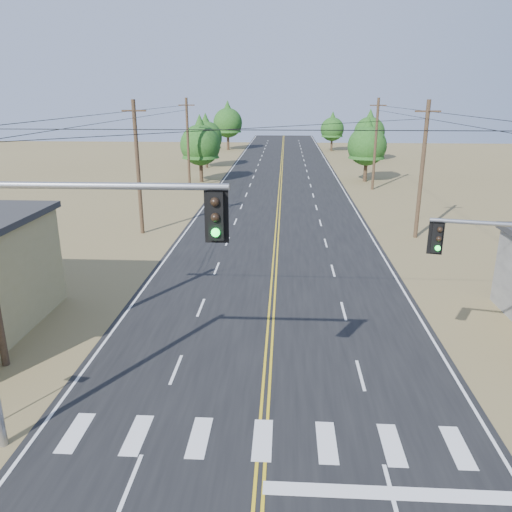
{
  "coord_description": "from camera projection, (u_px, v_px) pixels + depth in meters",
  "views": [
    {
      "loc": [
        0.56,
        -5.07,
        10.33
      ],
      "look_at": [
        -0.67,
        15.93,
        3.5
      ],
      "focal_mm": 35.0,
      "sensor_mm": 36.0,
      "label": 1
    }
  ],
  "objects": [
    {
      "name": "road",
      "position": [
        276.0,
        242.0,
        36.52
      ],
      "size": [
        15.0,
        200.0,
        0.02
      ],
      "primitive_type": "cube",
      "color": "black",
      "rests_on": "ground"
    },
    {
      "name": "utility_pole_left_mid",
      "position": [
        138.0,
        167.0,
        37.42
      ],
      "size": [
        1.8,
        0.3,
        10.0
      ],
      "color": "#4C3826",
      "rests_on": "ground"
    },
    {
      "name": "utility_pole_left_far",
      "position": [
        188.0,
        143.0,
        56.41
      ],
      "size": [
        1.8,
        0.3,
        10.0
      ],
      "color": "#4C3826",
      "rests_on": "ground"
    },
    {
      "name": "utility_pole_right_mid",
      "position": [
        422.0,
        170.0,
        36.25
      ],
      "size": [
        1.8,
        0.3,
        10.0
      ],
      "color": "#4C3826",
      "rests_on": "ground"
    },
    {
      "name": "utility_pole_right_far",
      "position": [
        375.0,
        144.0,
        55.24
      ],
      "size": [
        1.8,
        0.3,
        10.0
      ],
      "color": "#4C3826",
      "rests_on": "ground"
    },
    {
      "name": "signal_mast_left",
      "position": [
        46.0,
        274.0,
        13.58
      ],
      "size": [
        7.28,
        0.49,
        8.33
      ],
      "rotation": [
        0.0,
        0.0,
        0.01
      ],
      "color": "gray",
      "rests_on": "ground"
    },
    {
      "name": "tree_left_near",
      "position": [
        200.0,
        141.0,
        60.3
      ],
      "size": [
        4.88,
        4.88,
        8.13
      ],
      "color": "#3F2D1E",
      "rests_on": "ground"
    },
    {
      "name": "tree_left_mid",
      "position": [
        206.0,
        134.0,
        72.44
      ],
      "size": [
        4.72,
        4.72,
        7.86
      ],
      "color": "#3F2D1E",
      "rests_on": "ground"
    },
    {
      "name": "tree_left_far",
      "position": [
        228.0,
        120.0,
        95.86
      ],
      "size": [
        5.57,
        5.57,
        9.29
      ],
      "color": "#3F2D1E",
      "rests_on": "ground"
    },
    {
      "name": "tree_right_near",
      "position": [
        367.0,
        142.0,
        60.64
      ],
      "size": [
        4.74,
        4.74,
        7.89
      ],
      "color": "#3F2D1E",
      "rests_on": "ground"
    },
    {
      "name": "tree_right_mid",
      "position": [
        370.0,
        129.0,
        80.21
      ],
      "size": [
        4.9,
        4.9,
        8.17
      ],
      "color": "#3F2D1E",
      "rests_on": "ground"
    },
    {
      "name": "tree_right_far",
      "position": [
        332.0,
        127.0,
        94.4
      ],
      "size": [
        4.4,
        4.4,
        7.34
      ],
      "color": "#3F2D1E",
      "rests_on": "ground"
    }
  ]
}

